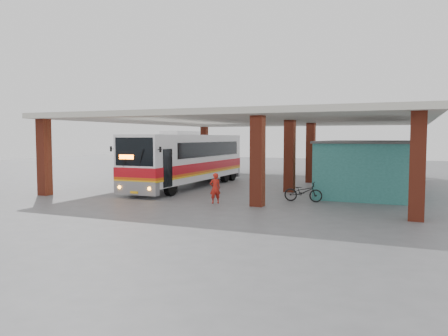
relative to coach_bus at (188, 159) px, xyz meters
name	(u,v)px	position (x,y,z in m)	size (l,w,h in m)	color
ground	(225,195)	(3.91, -2.92, -1.84)	(90.00, 90.00, 0.00)	#515154
brick_columns	(274,154)	(5.34, 2.08, 0.33)	(20.10, 21.60, 4.35)	maroon
canopy_roof	(268,120)	(4.41, 3.58, 2.66)	(21.00, 23.00, 0.30)	beige
shop_building	(369,167)	(11.40, 1.08, -0.28)	(5.20, 8.20, 3.11)	#2A6B62
coach_bus	(188,159)	(0.00, 0.00, 0.00)	(2.82, 12.76, 3.70)	white
motorcycle	(303,192)	(8.61, -3.61, -1.33)	(0.68, 1.96, 1.03)	black
pedestrian	(215,188)	(4.68, -5.95, -1.07)	(0.56, 0.37, 1.53)	red
red_chair	(338,179)	(8.96, 5.78, -1.48)	(0.51, 0.51, 0.78)	red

